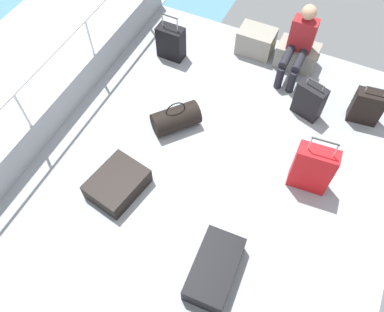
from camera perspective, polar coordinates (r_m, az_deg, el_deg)
ground_plane at (r=4.99m, az=3.48°, el=-1.66°), size 4.40×5.20×0.06m
gunwale_port at (r=5.59m, az=-17.43°, el=7.94°), size 0.06×5.20×0.45m
railing_port at (r=5.21m, az=-18.99°, el=11.95°), size 0.04×4.20×1.02m
sea_wake at (r=6.84m, az=-25.85°, el=8.19°), size 12.00×12.00×0.01m
cargo_crate_0 at (r=6.28m, az=9.28°, el=16.13°), size 0.57×0.39×0.39m
cargo_crate_1 at (r=6.20m, az=15.00°, el=13.95°), size 0.63×0.39×0.36m
passenger_seated at (r=5.82m, az=15.29°, el=15.56°), size 0.34×0.66×1.06m
suitcase_0 at (r=5.50m, az=16.67°, el=7.72°), size 0.42×0.30×0.61m
suitcase_1 at (r=4.74m, az=17.08°, el=-1.78°), size 0.47×0.24×0.90m
suitcase_2 at (r=4.78m, az=-10.77°, el=-3.97°), size 0.64×0.75×0.24m
suitcase_3 at (r=5.69m, az=24.06°, el=6.54°), size 0.41×0.23×0.61m
suitcase_4 at (r=4.27m, az=3.29°, el=-16.08°), size 0.47×0.80×0.28m
suitcase_5 at (r=6.10m, az=-3.08°, el=16.16°), size 0.40×0.23×0.73m
duffel_bag at (r=5.20m, az=-2.36°, el=5.48°), size 0.65×0.68×0.47m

